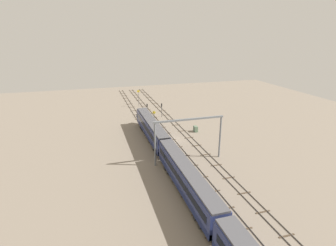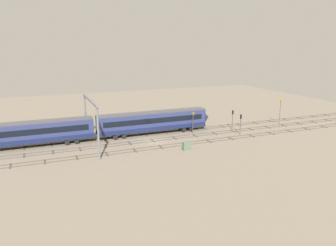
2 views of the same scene
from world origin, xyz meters
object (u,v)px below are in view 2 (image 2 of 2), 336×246
at_px(signal_light_trackside_approach, 241,121).
at_px(signal_light_trackside_departure, 233,117).
at_px(overhead_gantry, 91,113).
at_px(relay_cabinet, 186,146).
at_px(train, 31,134).
at_px(speed_sign_mid_trackside, 280,108).
at_px(speed_sign_near_foreground, 193,120).

relative_size(signal_light_trackside_approach, signal_light_trackside_departure, 1.00).
bearing_deg(overhead_gantry, relay_cabinet, -27.03).
height_order(train, speed_sign_mid_trackside, speed_sign_mid_trackside).
relative_size(overhead_gantry, signal_light_trackside_departure, 3.34).
relative_size(train, relay_cabinet, 49.25).
bearing_deg(train, signal_light_trackside_departure, -3.89).
bearing_deg(speed_sign_near_foreground, speed_sign_mid_trackside, -0.18).
bearing_deg(signal_light_trackside_approach, relay_cabinet, -161.18).
height_order(speed_sign_near_foreground, signal_light_trackside_departure, speed_sign_near_foreground).
xyz_separation_m(signal_light_trackside_approach, relay_cabinet, (-15.35, -5.23, -2.11)).
relative_size(overhead_gantry, speed_sign_mid_trackside, 2.44).
bearing_deg(speed_sign_near_foreground, train, 175.26).
xyz_separation_m(overhead_gantry, speed_sign_near_foreground, (21.95, 1.84, -3.54)).
relative_size(train, signal_light_trackside_departure, 17.20).
distance_m(signal_light_trackside_departure, relay_cabinet, 19.03).
relative_size(speed_sign_mid_trackside, signal_light_trackside_departure, 1.37).
bearing_deg(train, speed_sign_near_foreground, -4.74).
distance_m(train, relay_cabinet, 29.10).
distance_m(speed_sign_mid_trackside, signal_light_trackside_departure, 13.74).
xyz_separation_m(train, speed_sign_near_foreground, (32.42, -2.69, 0.43)).
distance_m(speed_sign_mid_trackside, signal_light_trackside_approach, 15.33).
relative_size(train, overhead_gantry, 5.15).
relative_size(train, signal_light_trackside_approach, 17.21).
bearing_deg(speed_sign_mid_trackside, train, 177.19).
xyz_separation_m(overhead_gantry, signal_light_trackside_approach, (31.07, -2.79, -3.76)).
height_order(train, speed_sign_near_foreground, train).
distance_m(speed_sign_near_foreground, signal_light_trackside_departure, 10.02).
bearing_deg(signal_light_trackside_approach, signal_light_trackside_departure, 78.52).
distance_m(speed_sign_near_foreground, relay_cabinet, 11.89).
distance_m(overhead_gantry, signal_light_trackside_approach, 31.42).
height_order(speed_sign_mid_trackside, relay_cabinet, speed_sign_mid_trackside).
relative_size(signal_light_trackside_approach, relay_cabinet, 2.86).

